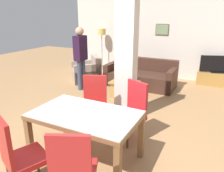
{
  "coord_description": "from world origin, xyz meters",
  "views": [
    {
      "loc": [
        1.61,
        -2.34,
        2.11
      ],
      "look_at": [
        0.0,
        0.85,
        0.92
      ],
      "focal_mm": 35.0,
      "sensor_mm": 36.0,
      "label": 1
    }
  ],
  "objects_px": {
    "tv_stand": "(217,79)",
    "standing_person": "(81,54)",
    "dining_chair_near_left": "(18,153)",
    "armchair": "(87,72)",
    "sofa": "(141,77)",
    "floor_lamp": "(102,36)",
    "dining_chair_far_left": "(94,102)",
    "dining_chair_far_right": "(132,110)",
    "coffee_table": "(124,89)",
    "bottle": "(128,76)",
    "tv_screen": "(220,65)",
    "dining_chair_near_right": "(73,169)",
    "dining_table": "(86,123)"
  },
  "relations": [
    {
      "from": "coffee_table",
      "to": "bottle",
      "type": "distance_m",
      "value": 0.35
    },
    {
      "from": "dining_chair_far_right",
      "to": "sofa",
      "type": "bearing_deg",
      "value": -49.79
    },
    {
      "from": "sofa",
      "to": "armchair",
      "type": "height_order",
      "value": "sofa"
    },
    {
      "from": "armchair",
      "to": "coffee_table",
      "type": "xyz_separation_m",
      "value": [
        1.68,
        -0.81,
        -0.06
      ]
    },
    {
      "from": "dining_chair_near_right",
      "to": "standing_person",
      "type": "xyz_separation_m",
      "value": [
        -2.28,
        3.5,
        0.49
      ]
    },
    {
      "from": "dining_chair_near_left",
      "to": "armchair",
      "type": "distance_m",
      "value": 4.7
    },
    {
      "from": "dining_table",
      "to": "floor_lamp",
      "type": "xyz_separation_m",
      "value": [
        -2.38,
        4.74,
        0.72
      ]
    },
    {
      "from": "dining_table",
      "to": "dining_chair_far_right",
      "type": "distance_m",
      "value": 0.94
    },
    {
      "from": "dining_chair_far_right",
      "to": "dining_table",
      "type": "bearing_deg",
      "value": 90.0
    },
    {
      "from": "dining_table",
      "to": "dining_chair_far_left",
      "type": "relative_size",
      "value": 1.48
    },
    {
      "from": "dining_chair_far_right",
      "to": "dining_chair_far_left",
      "type": "bearing_deg",
      "value": 23.13
    },
    {
      "from": "tv_stand",
      "to": "standing_person",
      "type": "xyz_separation_m",
      "value": [
        -3.51,
        -2.12,
        0.82
      ]
    },
    {
      "from": "dining_chair_far_left",
      "to": "tv_screen",
      "type": "relative_size",
      "value": 0.95
    },
    {
      "from": "sofa",
      "to": "floor_lamp",
      "type": "bearing_deg",
      "value": -27.73
    },
    {
      "from": "sofa",
      "to": "bottle",
      "type": "relative_size",
      "value": 6.92
    },
    {
      "from": "dining_chair_far_left",
      "to": "bottle",
      "type": "relative_size",
      "value": 3.46
    },
    {
      "from": "dining_table",
      "to": "dining_chair_near_right",
      "type": "xyz_separation_m",
      "value": [
        0.38,
        -0.82,
        -0.06
      ]
    },
    {
      "from": "coffee_table",
      "to": "bottle",
      "type": "height_order",
      "value": "bottle"
    },
    {
      "from": "coffee_table",
      "to": "floor_lamp",
      "type": "relative_size",
      "value": 0.44
    },
    {
      "from": "tv_screen",
      "to": "dining_chair_near_left",
      "type": "bearing_deg",
      "value": 52.23
    },
    {
      "from": "dining_chair_far_left",
      "to": "coffee_table",
      "type": "distance_m",
      "value": 1.79
    },
    {
      "from": "dining_chair_near_right",
      "to": "floor_lamp",
      "type": "height_order",
      "value": "floor_lamp"
    },
    {
      "from": "tv_stand",
      "to": "floor_lamp",
      "type": "bearing_deg",
      "value": -179.17
    },
    {
      "from": "tv_screen",
      "to": "bottle",
      "type": "bearing_deg",
      "value": 25.75
    },
    {
      "from": "bottle",
      "to": "coffee_table",
      "type": "bearing_deg",
      "value": -106.92
    },
    {
      "from": "coffee_table",
      "to": "tv_screen",
      "type": "bearing_deg",
      "value": 45.4
    },
    {
      "from": "dining_chair_near_left",
      "to": "sofa",
      "type": "relative_size",
      "value": 0.5
    },
    {
      "from": "armchair",
      "to": "dining_chair_near_right",
      "type": "bearing_deg",
      "value": 167.94
    },
    {
      "from": "dining_chair_far_left",
      "to": "dining_table",
      "type": "bearing_deg",
      "value": 90.0
    },
    {
      "from": "dining_chair_far_left",
      "to": "bottle",
      "type": "xyz_separation_m",
      "value": [
        -0.12,
        1.88,
        0.0
      ]
    },
    {
      "from": "dining_chair_far_left",
      "to": "dining_chair_far_right",
      "type": "height_order",
      "value": "same"
    },
    {
      "from": "dining_chair_near_right",
      "to": "tv_stand",
      "type": "xyz_separation_m",
      "value": [
        1.23,
        5.62,
        -0.34
      ]
    },
    {
      "from": "tv_stand",
      "to": "floor_lamp",
      "type": "height_order",
      "value": "floor_lamp"
    },
    {
      "from": "dining_chair_far_right",
      "to": "tv_screen",
      "type": "relative_size",
      "value": 0.95
    },
    {
      "from": "bottle",
      "to": "tv_stand",
      "type": "distance_m",
      "value": 2.96
    },
    {
      "from": "dining_table",
      "to": "sofa",
      "type": "xyz_separation_m",
      "value": [
        -0.48,
        3.74,
        -0.33
      ]
    },
    {
      "from": "standing_person",
      "to": "dining_chair_far_right",
      "type": "bearing_deg",
      "value": 53.56
    },
    {
      "from": "sofa",
      "to": "tv_stand",
      "type": "relative_size",
      "value": 1.76
    },
    {
      "from": "sofa",
      "to": "dining_chair_near_right",
      "type": "bearing_deg",
      "value": 100.67
    },
    {
      "from": "dining_chair_near_right",
      "to": "dining_chair_far_right",
      "type": "distance_m",
      "value": 1.68
    },
    {
      "from": "armchair",
      "to": "dining_chair_far_right",
      "type": "bearing_deg",
      "value": -178.22
    },
    {
      "from": "armchair",
      "to": "standing_person",
      "type": "xyz_separation_m",
      "value": [
        0.3,
        -0.76,
        0.74
      ]
    },
    {
      "from": "floor_lamp",
      "to": "bottle",
      "type": "bearing_deg",
      "value": -46.51
    },
    {
      "from": "dining_chair_far_left",
      "to": "coffee_table",
      "type": "xyz_separation_m",
      "value": [
        -0.15,
        1.76,
        -0.32
      ]
    },
    {
      "from": "tv_screen",
      "to": "floor_lamp",
      "type": "xyz_separation_m",
      "value": [
        -3.99,
        -0.06,
        0.67
      ]
    },
    {
      "from": "dining_chair_far_right",
      "to": "coffee_table",
      "type": "bearing_deg",
      "value": -39.18
    },
    {
      "from": "standing_person",
      "to": "dining_chair_near_right",
      "type": "bearing_deg",
      "value": 35.16
    },
    {
      "from": "floor_lamp",
      "to": "tv_stand",
      "type": "bearing_deg",
      "value": 0.83
    },
    {
      "from": "standing_person",
      "to": "tv_stand",
      "type": "bearing_deg",
      "value": 123.13
    },
    {
      "from": "tv_stand",
      "to": "standing_person",
      "type": "distance_m",
      "value": 4.19
    }
  ]
}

